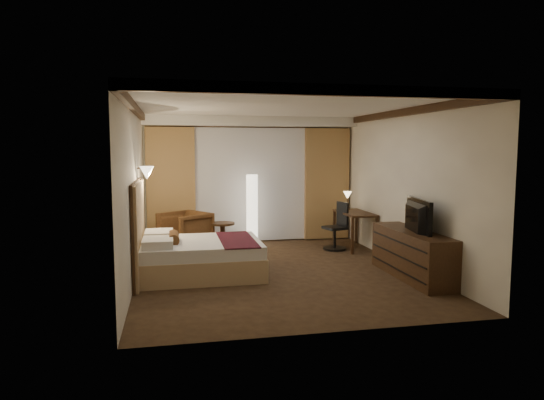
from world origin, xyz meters
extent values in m
cube|color=#311F13|center=(0.00, 0.00, 0.00)|extent=(4.50, 5.50, 0.01)
cube|color=white|center=(0.00, 0.00, 2.70)|extent=(4.50, 5.50, 0.01)
cube|color=beige|center=(0.00, 2.75, 1.35)|extent=(4.50, 0.02, 2.70)
cube|color=beige|center=(-2.25, 0.00, 1.35)|extent=(0.02, 5.50, 2.70)
cube|color=beige|center=(2.25, 0.00, 1.35)|extent=(0.02, 5.50, 2.70)
cube|color=white|center=(0.00, 2.50, 2.60)|extent=(4.50, 0.50, 0.20)
cube|color=silver|center=(0.00, 2.67, 1.25)|extent=(2.48, 0.04, 2.45)
cube|color=#A07F49|center=(-1.70, 2.61, 1.25)|extent=(1.00, 0.14, 2.45)
cube|color=#A07F49|center=(1.70, 2.61, 1.25)|extent=(1.00, 0.14, 2.45)
imported|color=#472E15|center=(-1.44, 2.01, 0.43)|extent=(1.11, 1.13, 0.86)
imported|color=black|center=(1.97, -0.80, 1.07)|extent=(0.86, 1.24, 0.15)
camera|label=1|loc=(-1.67, -7.68, 2.02)|focal=32.00mm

